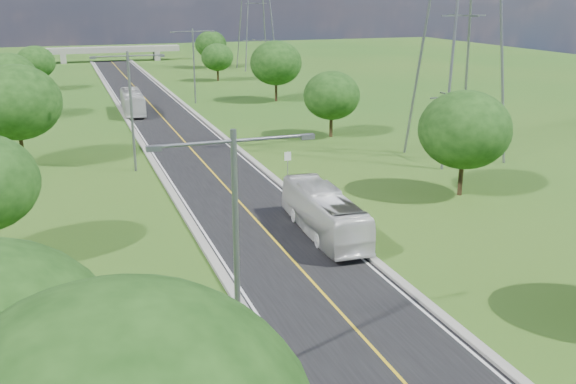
% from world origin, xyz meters
% --- Properties ---
extents(ground, '(260.00, 260.00, 0.00)m').
position_xyz_m(ground, '(0.00, 60.00, 0.00)').
color(ground, '#245A19').
rests_on(ground, ground).
extents(road, '(8.00, 150.00, 0.06)m').
position_xyz_m(road, '(0.00, 66.00, 0.03)').
color(road, black).
rests_on(road, ground).
extents(curb_left, '(0.50, 150.00, 0.22)m').
position_xyz_m(curb_left, '(-4.25, 66.00, 0.11)').
color(curb_left, gray).
rests_on(curb_left, ground).
extents(curb_right, '(0.50, 150.00, 0.22)m').
position_xyz_m(curb_right, '(4.25, 66.00, 0.11)').
color(curb_right, gray).
rests_on(curb_right, ground).
extents(speed_limit_sign, '(0.55, 0.09, 2.40)m').
position_xyz_m(speed_limit_sign, '(5.20, 37.98, 1.60)').
color(speed_limit_sign, slate).
rests_on(speed_limit_sign, ground).
extents(overpass, '(30.00, 3.00, 3.20)m').
position_xyz_m(overpass, '(0.00, 140.00, 2.41)').
color(overpass, gray).
rests_on(overpass, ground).
extents(streetlight_near_left, '(5.90, 0.25, 10.00)m').
position_xyz_m(streetlight_near_left, '(-6.00, 12.00, 5.94)').
color(streetlight_near_left, slate).
rests_on(streetlight_near_left, ground).
extents(streetlight_mid_left, '(5.90, 0.25, 10.00)m').
position_xyz_m(streetlight_mid_left, '(-6.00, 45.00, 5.94)').
color(streetlight_mid_left, slate).
rests_on(streetlight_mid_left, ground).
extents(streetlight_far_right, '(5.90, 0.25, 10.00)m').
position_xyz_m(streetlight_far_right, '(6.00, 78.00, 5.94)').
color(streetlight_far_right, slate).
rests_on(streetlight_far_right, ground).
extents(tree_lc, '(7.56, 7.56, 8.79)m').
position_xyz_m(tree_lc, '(-15.00, 50.00, 5.58)').
color(tree_lc, black).
rests_on(tree_lc, ground).
extents(tree_ld, '(6.72, 6.72, 7.82)m').
position_xyz_m(tree_ld, '(-17.00, 74.00, 4.95)').
color(tree_ld, black).
rests_on(tree_ld, ground).
extents(tree_le, '(5.88, 5.88, 6.84)m').
position_xyz_m(tree_le, '(-14.50, 98.00, 4.33)').
color(tree_le, black).
rests_on(tree_le, ground).
extents(tree_rb, '(6.72, 6.72, 7.82)m').
position_xyz_m(tree_rb, '(16.00, 30.00, 4.95)').
color(tree_rb, black).
rests_on(tree_rb, ground).
extents(tree_rc, '(5.88, 5.88, 6.84)m').
position_xyz_m(tree_rc, '(15.00, 52.00, 4.33)').
color(tree_rc, black).
rests_on(tree_rc, ground).
extents(tree_rd, '(7.14, 7.14, 8.30)m').
position_xyz_m(tree_rd, '(17.00, 76.00, 5.27)').
color(tree_rd, black).
rests_on(tree_rd, ground).
extents(tree_re, '(5.46, 5.46, 6.35)m').
position_xyz_m(tree_re, '(14.50, 100.00, 4.02)').
color(tree_re, black).
rests_on(tree_re, ground).
extents(tree_rf, '(6.30, 6.30, 7.33)m').
position_xyz_m(tree_rf, '(18.00, 120.00, 4.64)').
color(tree_rf, black).
rests_on(tree_rf, ground).
extents(bus_outbound, '(2.83, 10.29, 2.84)m').
position_xyz_m(bus_outbound, '(3.20, 25.66, 1.48)').
color(bus_outbound, silver).
rests_on(bus_outbound, road).
extents(bus_inbound, '(2.77, 10.21, 2.82)m').
position_xyz_m(bus_inbound, '(-2.99, 72.77, 1.47)').
color(bus_inbound, silver).
rests_on(bus_inbound, road).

